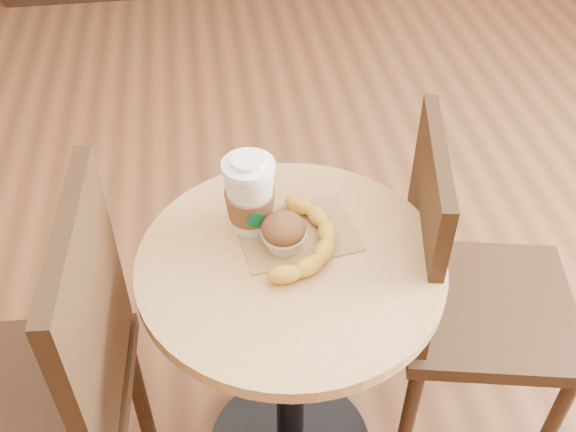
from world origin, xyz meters
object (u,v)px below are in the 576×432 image
at_px(cafe_table, 291,335).
at_px(chair_right, 464,292).
at_px(chair_left, 49,392).
at_px(coffee_cup, 250,197).
at_px(muffin, 284,233).
at_px(banana, 303,237).

bearing_deg(cafe_table, chair_right, 8.14).
xyz_separation_m(cafe_table, chair_right, (0.42, 0.06, 0.01)).
bearing_deg(chair_right, cafe_table, 110.11).
height_order(chair_left, coffee_cup, chair_left).
bearing_deg(muffin, coffee_cup, 127.85).
bearing_deg(chair_right, muffin, 105.83).
xyz_separation_m(muffin, banana, (0.04, 0.01, -0.02)).
bearing_deg(chair_right, coffee_cup, 96.61).
distance_m(cafe_table, coffee_cup, 0.35).
bearing_deg(cafe_table, banana, 51.35).
distance_m(cafe_table, muffin, 0.29).
xyz_separation_m(coffee_cup, muffin, (0.06, -0.08, -0.04)).
distance_m(cafe_table, banana, 0.27).
bearing_deg(chair_right, banana, 105.33).
relative_size(cafe_table, muffin, 8.18).
relative_size(chair_right, banana, 3.53).
height_order(chair_right, coffee_cup, chair_right).
distance_m(chair_right, banana, 0.47).
distance_m(coffee_cup, muffin, 0.10).
height_order(chair_left, muffin, chair_left).
distance_m(chair_left, chair_right, 0.95).
height_order(cafe_table, chair_right, chair_right).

